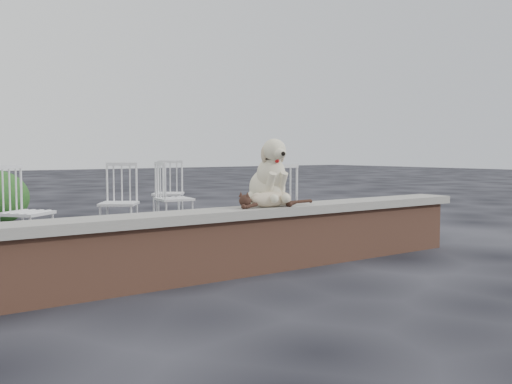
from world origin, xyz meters
TOP-DOWN VIEW (x-y plane):
  - ground at (0.00, 0.00)m, footprint 60.00×60.00m
  - brick_wall at (0.00, 0.00)m, footprint 6.00×0.30m
  - capstone at (0.00, 0.00)m, footprint 6.20×0.40m
  - dog at (0.76, 0.09)m, footprint 0.48×0.59m
  - cat at (0.68, -0.06)m, footprint 0.95×0.36m
  - chair_b at (0.29, 2.43)m, footprint 0.78×0.78m
  - chair_d at (1.53, 3.53)m, footprint 0.78×0.78m
  - chair_e at (1.15, 2.64)m, footprint 0.62×0.62m
  - chair_a at (-0.90, 1.95)m, footprint 0.79×0.79m
  - chair_c at (1.47, 0.90)m, footprint 0.65×0.65m

SIDE VIEW (x-z plane):
  - ground at x=0.00m, z-range 0.00..0.00m
  - brick_wall at x=0.00m, z-range 0.00..0.50m
  - chair_b at x=0.29m, z-range 0.00..0.94m
  - chair_d at x=1.53m, z-range 0.00..0.94m
  - chair_e at x=1.15m, z-range 0.00..0.94m
  - chair_a at x=-0.90m, z-range 0.00..0.94m
  - chair_c at x=1.47m, z-range 0.00..0.94m
  - capstone at x=0.00m, z-range 0.50..0.58m
  - cat at x=0.68m, z-range 0.58..0.74m
  - dog at x=0.76m, z-range 0.58..1.20m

